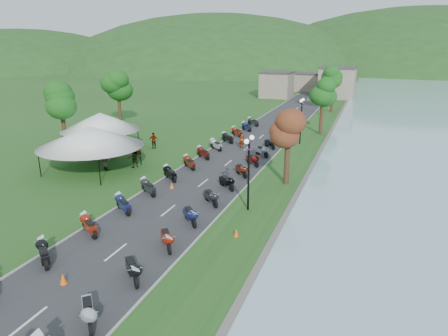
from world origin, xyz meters
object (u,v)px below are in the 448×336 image
(vendor_tent_main, at_px, (91,149))
(pedestrian_b, at_px, (107,169))
(pedestrian_c, at_px, (115,147))
(pedestrian_a, at_px, (138,159))

(vendor_tent_main, relative_size, pedestrian_b, 3.20)
(pedestrian_b, height_order, pedestrian_c, pedestrian_b)
(vendor_tent_main, height_order, pedestrian_c, vendor_tent_main)
(pedestrian_b, xyz_separation_m, pedestrian_c, (-4.25, 7.31, 0.00))
(vendor_tent_main, bearing_deg, pedestrian_b, 35.78)
(vendor_tent_main, xyz_separation_m, pedestrian_a, (1.71, 4.58, -2.00))
(pedestrian_a, bearing_deg, pedestrian_b, -144.83)
(pedestrian_a, height_order, pedestrian_c, pedestrian_c)
(vendor_tent_main, relative_size, pedestrian_a, 3.48)
(vendor_tent_main, distance_m, pedestrian_b, 2.29)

